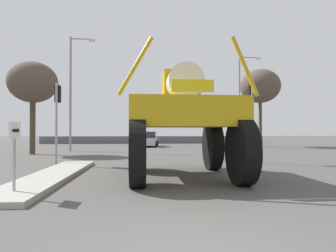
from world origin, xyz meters
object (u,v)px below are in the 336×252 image
Objects in this scene: lane_arrow_sign at (15,143)px; bare_tree_left at (33,83)px; sedan_ahead at (148,140)px; traffic_signal_near_left at (57,105)px; traffic_signal_near_right at (251,105)px; streetlight_far_right at (241,96)px; oversize_sprayer at (182,121)px; streetlight_far_left at (72,88)px; bare_tree_right at (260,86)px.

lane_arrow_sign is 0.27× the size of bare_tree_left.
sedan_ahead is at bearing 48.64° from bare_tree_left.
traffic_signal_near_right reaches higher than traffic_signal_near_left.
streetlight_far_right is at bearing 74.35° from traffic_signal_near_right.
bare_tree_left is (-8.00, -9.09, 4.23)m from sedan_ahead.
streetlight_far_left is (-7.29, 13.71, 3.06)m from oversize_sprayer.
oversize_sprayer is 19.86m from streetlight_far_right.
streetlight_far_right reaches higher than oversize_sprayer.
bare_tree_left is at bearing 154.88° from traffic_signal_near_right.
streetlight_far_right is (13.58, 13.65, 2.09)m from traffic_signal_near_left.
bare_tree_left is (-17.11, -7.43, -0.05)m from streetlight_far_right.
traffic_signal_near_right is 16.65m from bare_tree_right.
lane_arrow_sign is at bearing -81.40° from traffic_signal_near_left.
streetlight_far_right is at bearing 59.09° from lane_arrow_sign.
bare_tree_right is at bearing 29.85° from streetlight_far_right.
bare_tree_left is 0.80× the size of bare_tree_right.
traffic_signal_near_left is 9.77m from streetlight_far_left.
streetlight_far_left is 15.79m from streetlight_far_right.
lane_arrow_sign is 5.45m from oversize_sprayer.
lane_arrow_sign is 14.66m from bare_tree_left.
oversize_sprayer is 1.42× the size of traffic_signal_near_right.
oversize_sprayer is 22.39m from bare_tree_right.
streetlight_far_right is (3.82, 13.65, 2.03)m from traffic_signal_near_right.
oversize_sprayer is at bearing 32.25° from lane_arrow_sign.
sedan_ahead is at bearing 109.02° from traffic_signal_near_right.
sedan_ahead is (-1.19, 19.64, -1.31)m from oversize_sprayer.
streetlight_far_right is (9.10, -1.67, 4.28)m from sedan_ahead.
lane_arrow_sign is at bearing -123.89° from bare_tree_right.
streetlight_far_right reaches higher than bare_tree_left.
bare_tree_left reaches higher than traffic_signal_near_left.
lane_arrow_sign is at bearing 120.56° from oversize_sprayer.
bare_tree_left is (-9.19, 10.55, 2.93)m from oversize_sprayer.
streetlight_far_right is (12.49, 20.86, 3.65)m from lane_arrow_sign.
bare_tree_right reaches higher than bare_tree_left.
bare_tree_left is at bearing -156.54° from streetlight_far_right.
streetlight_far_left is 3.69m from bare_tree_left.
streetlight_far_right reaches higher than bare_tree_right.
bare_tree_left is (-3.53, 6.23, 2.04)m from traffic_signal_near_left.
traffic_signal_near_right is 0.45× the size of streetlight_far_right.
lane_arrow_sign is at bearing -80.70° from streetlight_far_left.
bare_tree_left reaches higher than sedan_ahead.
traffic_signal_near_left is 0.98× the size of traffic_signal_near_right.
traffic_signal_near_right reaches higher than lane_arrow_sign.
streetlight_far_left reaches higher than traffic_signal_near_left.
streetlight_far_right reaches higher than traffic_signal_near_left.
sedan_ahead is (3.39, 22.53, -0.63)m from lane_arrow_sign.
bare_tree_left is (-4.62, 13.44, 3.60)m from lane_arrow_sign.
sedan_ahead is 1.06× the size of traffic_signal_near_left.
streetlight_far_right is at bearing -25.45° from oversize_sprayer.
bare_tree_left reaches higher than lane_arrow_sign.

